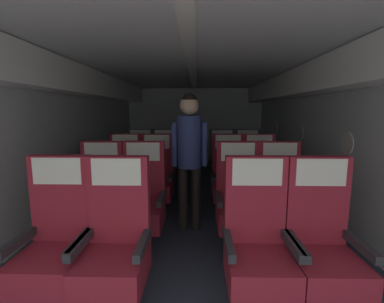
% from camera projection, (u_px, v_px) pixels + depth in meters
% --- Properties ---
extents(ground, '(3.85, 7.46, 0.02)m').
position_uv_depth(ground, '(192.00, 210.00, 3.95)').
color(ground, '#2D3342').
extents(fuselage_shell, '(3.73, 7.11, 2.10)m').
position_uv_depth(fuselage_shell, '(193.00, 104.00, 3.98)').
color(fuselage_shell, silver).
rests_on(fuselage_shell, ground).
extents(seat_a_left_window, '(0.48, 0.51, 1.12)m').
position_uv_depth(seat_a_left_window, '(56.00, 245.00, 1.97)').
color(seat_a_left_window, '#38383D').
rests_on(seat_a_left_window, ground).
extents(seat_a_left_aisle, '(0.48, 0.51, 1.12)m').
position_uv_depth(seat_a_left_aisle, '(115.00, 247.00, 1.94)').
color(seat_a_left_aisle, '#38383D').
rests_on(seat_a_left_aisle, ground).
extents(seat_a_right_aisle, '(0.48, 0.51, 1.12)m').
position_uv_depth(seat_a_right_aisle, '(322.00, 248.00, 1.92)').
color(seat_a_right_aisle, '#38383D').
rests_on(seat_a_right_aisle, ground).
extents(seat_a_right_window, '(0.48, 0.51, 1.12)m').
position_uv_depth(seat_a_right_window, '(257.00, 248.00, 1.93)').
color(seat_a_right_window, '#38383D').
rests_on(seat_a_right_window, ground).
extents(seat_b_left_window, '(0.48, 0.51, 1.12)m').
position_uv_depth(seat_b_left_window, '(100.00, 202.00, 2.90)').
color(seat_b_left_window, '#38383D').
rests_on(seat_b_left_window, ground).
extents(seat_b_left_aisle, '(0.48, 0.51, 1.12)m').
position_uv_depth(seat_b_left_aisle, '(143.00, 202.00, 2.90)').
color(seat_b_left_aisle, '#38383D').
rests_on(seat_b_left_aisle, ground).
extents(seat_b_right_aisle, '(0.48, 0.51, 1.12)m').
position_uv_depth(seat_b_right_aisle, '(280.00, 203.00, 2.88)').
color(seat_b_right_aisle, '#38383D').
rests_on(seat_b_right_aisle, ground).
extents(seat_b_right_window, '(0.48, 0.51, 1.12)m').
position_uv_depth(seat_b_right_window, '(238.00, 202.00, 2.89)').
color(seat_b_right_window, '#38383D').
rests_on(seat_b_right_window, ground).
extents(seat_c_left_window, '(0.48, 0.51, 1.12)m').
position_uv_depth(seat_c_left_window, '(125.00, 179.00, 3.85)').
color(seat_c_left_window, '#38383D').
rests_on(seat_c_left_window, ground).
extents(seat_c_left_aisle, '(0.48, 0.51, 1.12)m').
position_uv_depth(seat_c_left_aisle, '(157.00, 180.00, 3.85)').
color(seat_c_left_aisle, '#38383D').
rests_on(seat_c_left_aisle, ground).
extents(seat_c_right_aisle, '(0.48, 0.51, 1.12)m').
position_uv_depth(seat_c_right_aisle, '(260.00, 180.00, 3.81)').
color(seat_c_right_aisle, '#38383D').
rests_on(seat_c_right_aisle, ground).
extents(seat_c_right_window, '(0.48, 0.51, 1.12)m').
position_uv_depth(seat_c_right_window, '(228.00, 180.00, 3.83)').
color(seat_c_right_window, '#38383D').
rests_on(seat_c_right_window, ground).
extents(seat_d_left_window, '(0.48, 0.51, 1.12)m').
position_uv_depth(seat_d_left_window, '(140.00, 166.00, 4.83)').
color(seat_d_left_window, '#38383D').
rests_on(seat_d_left_window, ground).
extents(seat_d_left_aisle, '(0.48, 0.51, 1.12)m').
position_uv_depth(seat_d_left_aisle, '(165.00, 166.00, 4.82)').
color(seat_d_left_aisle, '#38383D').
rests_on(seat_d_left_aisle, ground).
extents(seat_d_right_aisle, '(0.48, 0.51, 1.12)m').
position_uv_depth(seat_d_right_aisle, '(248.00, 166.00, 4.78)').
color(seat_d_right_aisle, '#38383D').
rests_on(seat_d_right_aisle, ground).
extents(seat_d_right_window, '(0.48, 0.51, 1.12)m').
position_uv_depth(seat_d_right_window, '(222.00, 166.00, 4.79)').
color(seat_d_right_window, '#38383D').
rests_on(seat_d_right_window, ground).
extents(flight_attendant, '(0.43, 0.28, 1.65)m').
position_uv_depth(flight_attendant, '(189.00, 147.00, 3.17)').
color(flight_attendant, black).
rests_on(flight_attendant, ground).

